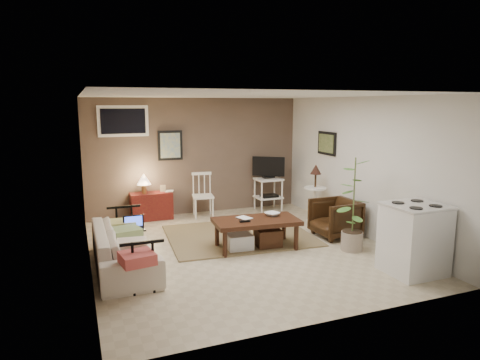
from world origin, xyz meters
name	(u,v)px	position (x,y,z in m)	size (l,w,h in m)	color
floor	(240,249)	(0.00, 0.00, 0.00)	(5.00, 5.00, 0.00)	#C1B293
art_back	(170,145)	(-0.55, 2.48, 1.45)	(0.50, 0.03, 0.60)	black
art_right	(327,143)	(2.23, 1.05, 1.52)	(0.03, 0.60, 0.45)	black
window	(123,121)	(-1.45, 2.48, 1.95)	(0.96, 0.03, 0.60)	white
rug	(239,235)	(0.23, 0.62, 0.01)	(2.43, 1.95, 0.02)	#7B6547
coffee_table	(256,231)	(0.24, -0.07, 0.28)	(1.39, 0.80, 0.51)	#3A1A0F
sofa	(124,241)	(-1.80, -0.15, 0.39)	(1.98, 0.58, 0.77)	beige
sofa_pillows	(129,239)	(-1.75, -0.38, 0.48)	(0.38, 1.88, 0.13)	#F4E1C9
sofa_end_rails	(132,244)	(-1.69, -0.15, 0.33)	(0.53, 1.98, 0.67)	black
laptop	(134,225)	(-1.61, 0.19, 0.50)	(0.30, 0.22, 0.21)	black
red_console	(151,203)	(-1.01, 2.29, 0.32)	(0.81, 0.36, 0.94)	maroon
spindle_chair	(203,196)	(0.02, 2.13, 0.42)	(0.46, 0.46, 0.90)	white
tv_stand	(269,182)	(1.51, 2.16, 0.62)	(0.61, 0.45, 1.16)	white
side_table	(315,186)	(1.95, 0.98, 0.70)	(0.42, 0.42, 1.13)	white
armchair	(335,216)	(1.77, 0.01, 0.36)	(0.70, 0.66, 0.72)	black
potted_plant	(354,201)	(1.62, -0.70, 0.80)	(0.37, 0.37, 1.49)	tan
stove	(414,239)	(1.84, -1.77, 0.48)	(0.74, 0.69, 0.96)	white
bowl	(272,209)	(0.57, 0.03, 0.59)	(0.23, 0.06, 0.23)	#3A1A0F
book_table	(240,212)	(0.01, 0.00, 0.60)	(0.17, 0.02, 0.23)	#3A1A0F
book_console	(166,187)	(-0.70, 2.30, 0.64)	(0.15, 0.02, 0.20)	#3A1A0F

